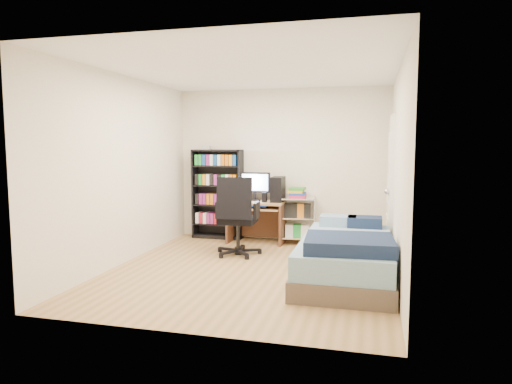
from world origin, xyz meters
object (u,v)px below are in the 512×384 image
(office_chair, at_px, (237,230))
(bed, at_px, (347,256))
(computer_desk, at_px, (263,205))
(media_shelf, at_px, (218,193))

(office_chair, relative_size, bed, 0.53)
(computer_desk, relative_size, office_chair, 1.00)
(computer_desk, height_order, bed, computer_desk)
(media_shelf, bearing_deg, office_chair, -58.57)
(bed, bearing_deg, office_chair, 154.20)
(media_shelf, relative_size, office_chair, 1.37)
(bed, bearing_deg, media_shelf, 140.41)
(office_chair, bearing_deg, media_shelf, 118.06)
(computer_desk, distance_m, bed, 2.26)
(media_shelf, xyz_separation_m, office_chair, (0.67, -1.10, -0.41))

